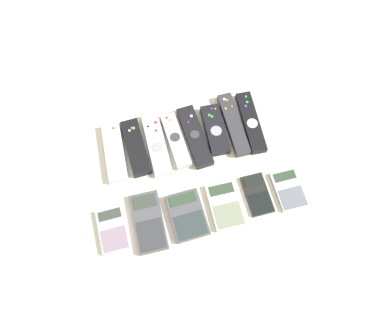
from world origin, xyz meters
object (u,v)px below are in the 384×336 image
Objects in this scene: remote_4 at (195,136)px; calculator_4 at (257,194)px; remote_6 at (233,124)px; calculator_3 at (225,205)px; calculator_2 at (187,215)px; calculator_0 at (113,230)px; remote_0 at (115,153)px; remote_7 at (251,122)px; remote_3 at (176,141)px; remote_5 at (215,130)px; calculator_5 at (289,190)px; calculator_1 at (149,222)px; remote_2 at (157,144)px; remote_1 at (136,147)px.

calculator_4 is (0.12, -0.21, -0.01)m from remote_4.
remote_6 is 1.55× the size of calculator_3.
remote_4 is 0.23m from calculator_2.
remote_6 is 1.70× the size of calculator_0.
remote_0 and remote_7 have the same top height.
remote_0 is 0.92× the size of remote_4.
remote_5 is (0.12, 0.01, 0.00)m from remote_3.
remote_4 reaches higher than calculator_2.
remote_6 is at bearing 28.16° from calculator_0.
remote_3 is 1.55× the size of calculator_5.
calculator_1 is (-0.24, -0.21, -0.01)m from remote_5.
remote_5 is at bearing 0.81° from remote_4.
calculator_4 is (0.23, -0.21, -0.00)m from remote_2.
calculator_0 reaches higher than calculator_5.
remote_5 is at bearing 56.02° from calculator_2.
remote_6 is 0.22m from calculator_4.
calculator_1 is (-0.01, -0.22, -0.00)m from remote_1.
calculator_1 is 1.22× the size of calculator_2.
calculator_3 reaches higher than calculator_5.
remote_6 is 1.24× the size of calculator_1.
remote_6 is (0.17, 0.01, -0.00)m from remote_3.
remote_1 is at bearing 142.96° from calculator_4.
remote_1 reaches higher than calculator_4.
remote_7 is at bearing 76.47° from calculator_4.
remote_3 is 0.27m from calculator_4.
calculator_0 is 0.30m from calculator_3.
calculator_1 is at bearing -179.85° from calculator_4.
calculator_4 is (0.09, 0.01, -0.00)m from calculator_3.
calculator_4 is (0.19, 0.01, -0.00)m from calculator_2.
calculator_1 is (0.09, -0.00, 0.00)m from calculator_0.
remote_1 is 0.34m from remote_7.
remote_4 reaches higher than calculator_3.
calculator_0 is 0.39m from calculator_4.
calculator_5 is at bearing -1.94° from calculator_2.
calculator_4 is (0.35, -0.21, -0.01)m from remote_0.
remote_0 is 0.34m from calculator_3.
remote_1 reaches higher than calculator_0.
remote_6 is (0.12, 0.01, 0.00)m from remote_4.
remote_2 is (0.06, -0.00, -0.00)m from remote_1.
calculator_3 is at bearing -86.49° from remote_4.
calculator_5 is (0.31, -0.22, -0.00)m from remote_2.
remote_5 is 0.26m from calculator_2.
calculator_1 is 0.10m from calculator_2.
calculator_1 is 1.24× the size of calculator_3.
calculator_1 is (0.05, -0.22, -0.00)m from remote_0.
remote_2 is 1.23× the size of calculator_1.
remote_1 is 0.11m from remote_3.
calculator_3 is 0.18m from calculator_5.
remote_1 reaches higher than calculator_3.
remote_4 is 1.67× the size of calculator_0.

